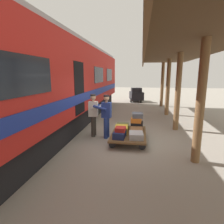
{
  "coord_description": "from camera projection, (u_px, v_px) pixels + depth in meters",
  "views": [
    {
      "loc": [
        -0.37,
        6.87,
        2.46
      ],
      "look_at": [
        0.65,
        0.47,
        1.15
      ],
      "focal_mm": 29.57,
      "sensor_mm": 36.0,
      "label": 1
    }
  ],
  "objects": [
    {
      "name": "suitcase_orange_carryall",
      "position": [
        136.0,
        120.0,
        7.42
      ],
      "size": [
        0.43,
        0.53,
        0.18
      ],
      "primitive_type": "cube",
      "rotation": [
        0.0,
        0.0,
        -0.05
      ],
      "color": "#CC6B23",
      "rests_on": "suitcase_black_hardshell"
    },
    {
      "name": "baggage_tug",
      "position": [
        136.0,
        95.0,
        17.09
      ],
      "size": [
        1.42,
        1.89,
        1.3
      ],
      "color": "black",
      "rests_on": "ground_plane"
    },
    {
      "name": "suitcase_brown_leather",
      "position": [
        137.0,
        131.0,
        6.92
      ],
      "size": [
        0.46,
        0.54,
        0.2
      ],
      "primitive_type": "cube",
      "rotation": [
        0.0,
        0.0,
        0.02
      ],
      "color": "brown",
      "rests_on": "luggage_cart"
    },
    {
      "name": "ground_plane",
      "position": [
        130.0,
        139.0,
        7.2
      ],
      "size": [
        60.0,
        60.0,
        0.0
      ],
      "primitive_type": "plane",
      "color": "gray"
    },
    {
      "name": "suitcase_gray_aluminum",
      "position": [
        136.0,
        135.0,
        6.37
      ],
      "size": [
        0.52,
        0.6,
        0.21
      ],
      "primitive_type": "cube",
      "rotation": [
        0.0,
        0.0,
        0.08
      ],
      "color": "#9EA0A5",
      "rests_on": "luggage_cart"
    },
    {
      "name": "suitcase_slate_roller",
      "position": [
        137.0,
        115.0,
        7.41
      ],
      "size": [
        0.45,
        0.52,
        0.18
      ],
      "primitive_type": "cube",
      "rotation": [
        0.0,
        0.0,
        0.06
      ],
      "color": "#4C515B",
      "rests_on": "suitcase_orange_carryall"
    },
    {
      "name": "train_car",
      "position": [
        43.0,
        85.0,
        7.33
      ],
      "size": [
        3.03,
        19.2,
        4.0
      ],
      "color": "#B21E19",
      "rests_on": "ground_plane"
    },
    {
      "name": "suitcase_yellow_case",
      "position": [
        121.0,
        129.0,
        7.0
      ],
      "size": [
        0.52,
        0.64,
        0.25
      ],
      "primitive_type": "cube",
      "rotation": [
        0.0,
        0.0,
        0.08
      ],
      "color": "gold",
      "rests_on": "luggage_cart"
    },
    {
      "name": "suitcase_olive_duffel",
      "position": [
        123.0,
        126.0,
        7.56
      ],
      "size": [
        0.54,
        0.57,
        0.18
      ],
      "primitive_type": "cube",
      "rotation": [
        0.0,
        0.0,
        0.1
      ],
      "color": "brown",
      "rests_on": "luggage_cart"
    },
    {
      "name": "porter_in_overalls",
      "position": [
        106.0,
        115.0,
        7.19
      ],
      "size": [
        0.7,
        0.49,
        1.7
      ],
      "color": "navy",
      "rests_on": "ground_plane"
    },
    {
      "name": "suitcase_navy_fabric",
      "position": [
        120.0,
        134.0,
        6.46
      ],
      "size": [
        0.44,
        0.65,
        0.22
      ],
      "primitive_type": "cube",
      "rotation": [
        0.0,
        0.0,
        -0.09
      ],
      "color": "navy",
      "rests_on": "luggage_cart"
    },
    {
      "name": "luggage_cart",
      "position": [
        129.0,
        134.0,
        6.99
      ],
      "size": [
        1.27,
        2.06,
        0.3
      ],
      "color": "brown",
      "rests_on": "ground_plane"
    },
    {
      "name": "suitcase_red_plastic",
      "position": [
        120.0,
        129.0,
        6.42
      ],
      "size": [
        0.36,
        0.39,
        0.15
      ],
      "primitive_type": "cube",
      "rotation": [
        0.0,
        0.0,
        -0.03
      ],
      "color": "#AD231E",
      "rests_on": "suitcase_navy_fabric"
    },
    {
      "name": "platform_canopy",
      "position": [
        188.0,
        51.0,
        6.26
      ],
      "size": [
        3.2,
        16.97,
        3.56
      ],
      "color": "brown",
      "rests_on": "ground_plane"
    },
    {
      "name": "suitcase_black_hardshell",
      "position": [
        137.0,
        125.0,
        7.46
      ],
      "size": [
        0.48,
        0.54,
        0.29
      ],
      "primitive_type": "cube",
      "rotation": [
        0.0,
        0.0,
        -0.04
      ],
      "color": "black",
      "rests_on": "luggage_cart"
    },
    {
      "name": "porter_by_door",
      "position": [
        94.0,
        114.0,
        7.41
      ],
      "size": [
        0.68,
        0.44,
        1.7
      ],
      "color": "#332D28",
      "rests_on": "ground_plane"
    }
  ]
}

